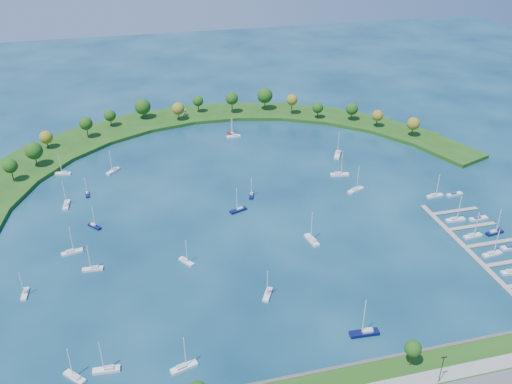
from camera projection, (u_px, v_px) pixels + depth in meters
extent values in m
plane|color=#072640|center=(248.00, 206.00, 252.81)|extent=(700.00, 700.00, 0.00)
cube|color=#474442|center=(327.00, 371.00, 165.72)|extent=(420.00, 1.20, 1.80)
cylinder|color=#382314|center=(411.00, 358.00, 165.58)|extent=(0.56, 0.56, 5.60)
sphere|color=#144711|center=(413.00, 349.00, 163.70)|extent=(5.20, 5.20, 5.20)
cylinder|color=black|center=(441.00, 370.00, 158.81)|extent=(0.24, 0.24, 10.00)
cube|color=#1C4612|center=(25.00, 168.00, 284.57)|extent=(54.07, 56.09, 2.00)
cube|color=#1C4612|center=(68.00, 146.00, 308.22)|extent=(55.20, 54.07, 2.00)
cube|color=#1C4612|center=(114.00, 130.00, 328.14)|extent=(53.65, 48.47, 2.00)
cube|color=#1C4612|center=(161.00, 120.00, 343.19)|extent=(49.62, 39.75, 2.00)
cube|color=#1C4612|center=(208.00, 113.00, 352.49)|extent=(44.32, 29.96, 2.00)
cube|color=#1C4612|center=(256.00, 112.00, 355.49)|extent=(49.49, 38.05, 2.00)
cube|color=#1C4612|center=(303.00, 114.00, 352.04)|extent=(51.13, 44.12, 2.00)
cube|color=#1C4612|center=(351.00, 120.00, 342.33)|extent=(49.19, 47.96, 2.00)
cube|color=#1C4612|center=(397.00, 131.00, 326.92)|extent=(43.90, 49.49, 2.00)
cube|color=#1C4612|center=(443.00, 148.00, 306.70)|extent=(35.67, 48.74, 2.00)
cylinder|color=#382314|center=(12.00, 175.00, 267.88)|extent=(0.56, 0.56, 7.05)
sphere|color=#144711|center=(10.00, 166.00, 265.47)|extent=(7.02, 7.02, 7.02)
cylinder|color=#382314|center=(36.00, 160.00, 282.49)|extent=(0.56, 0.56, 6.96)
sphere|color=#144711|center=(34.00, 151.00, 279.91)|extent=(8.94, 8.94, 8.94)
cylinder|color=#382314|center=(47.00, 144.00, 302.33)|extent=(0.56, 0.56, 5.12)
sphere|color=olive|center=(46.00, 137.00, 300.37)|extent=(7.25, 7.25, 7.25)
cylinder|color=#382314|center=(87.00, 132.00, 314.24)|extent=(0.56, 0.56, 7.39)
sphere|color=#144711|center=(86.00, 123.00, 311.71)|extent=(7.47, 7.47, 7.47)
cylinder|color=#382314|center=(111.00, 122.00, 329.62)|extent=(0.56, 0.56, 5.67)
sphere|color=#144711|center=(110.00, 115.00, 327.54)|extent=(7.02, 7.02, 7.02)
cylinder|color=#382314|center=(143.00, 114.00, 340.85)|extent=(0.56, 0.56, 5.83)
sphere|color=#144711|center=(143.00, 107.00, 338.46)|extent=(9.86, 9.86, 9.86)
cylinder|color=#382314|center=(179.00, 116.00, 338.33)|extent=(0.56, 0.56, 6.00)
sphere|color=olive|center=(178.00, 109.00, 336.11)|extent=(7.67, 7.67, 7.67)
cylinder|color=#382314|center=(198.00, 108.00, 350.01)|extent=(0.56, 0.56, 6.23)
sphere|color=#144711|center=(198.00, 101.00, 347.84)|extent=(6.60, 6.60, 6.60)
cylinder|color=#382314|center=(232.00, 107.00, 348.58)|extent=(0.56, 0.56, 8.12)
sphere|color=#144711|center=(232.00, 98.00, 345.82)|extent=(7.86, 7.86, 7.86)
cylinder|color=#382314|center=(265.00, 104.00, 353.66)|extent=(0.56, 0.56, 7.71)
sphere|color=#144711|center=(265.00, 95.00, 350.81)|extent=(9.88, 9.88, 9.88)
cylinder|color=#382314|center=(292.00, 108.00, 346.67)|extent=(0.56, 0.56, 8.24)
sphere|color=olive|center=(292.00, 100.00, 343.96)|extent=(7.02, 7.02, 7.02)
cylinder|color=#382314|center=(317.00, 114.00, 341.15)|extent=(0.56, 0.56, 5.56)
sphere|color=#144711|center=(318.00, 108.00, 339.13)|extent=(6.69, 6.69, 6.69)
cylinder|color=#382314|center=(351.00, 116.00, 338.29)|extent=(0.56, 0.56, 5.90)
sphere|color=#144711|center=(352.00, 109.00, 336.12)|extent=(7.48, 7.48, 7.48)
cylinder|color=#382314|center=(377.00, 122.00, 328.75)|extent=(0.56, 0.56, 6.01)
sphere|color=olive|center=(378.00, 115.00, 326.62)|extent=(6.76, 6.76, 6.76)
cylinder|color=#382314|center=(412.00, 131.00, 316.43)|extent=(0.56, 0.56, 6.39)
sphere|color=olive|center=(413.00, 124.00, 314.14)|extent=(7.45, 7.45, 7.45)
cylinder|color=gray|center=(184.00, 113.00, 345.09)|extent=(2.20, 2.20, 3.91)
cylinder|color=gray|center=(184.00, 110.00, 344.06)|extent=(2.60, 2.60, 0.30)
cube|color=gray|center=(475.00, 257.00, 217.82)|extent=(2.20, 82.00, 0.40)
cube|color=gray|center=(512.00, 262.00, 214.84)|extent=(22.00, 2.00, 0.40)
cube|color=gray|center=(491.00, 243.00, 226.00)|extent=(22.00, 2.00, 0.40)
cube|color=gray|center=(473.00, 226.00, 237.16)|extent=(22.00, 2.00, 0.40)
cylinder|color=#382314|center=(495.00, 222.00, 239.37)|extent=(0.36, 0.36, 1.60)
cube|color=gray|center=(456.00, 211.00, 248.31)|extent=(22.00, 2.00, 0.40)
cylinder|color=#382314|center=(477.00, 207.00, 250.53)|extent=(0.36, 0.36, 1.60)
cube|color=#0A0D3F|center=(364.00, 333.00, 180.23)|extent=(10.02, 3.37, 1.18)
cube|color=#BBBBBF|center=(367.00, 330.00, 179.90)|extent=(3.57, 2.14, 0.83)
cylinder|color=silver|center=(364.00, 317.00, 176.56)|extent=(0.32, 0.32, 13.33)
cube|color=silver|center=(72.00, 252.00, 220.06)|extent=(8.71, 4.14, 1.01)
cube|color=#BBBBBF|center=(70.00, 251.00, 219.31)|extent=(3.23, 2.25, 0.71)
cylinder|color=silver|center=(71.00, 239.00, 217.31)|extent=(0.32, 0.32, 11.34)
cube|color=silver|center=(234.00, 136.00, 321.56)|extent=(8.10, 2.43, 0.97)
cube|color=#BBBBBF|center=(235.00, 135.00, 321.35)|extent=(2.85, 1.64, 0.68)
cylinder|color=silver|center=(232.00, 127.00, 318.51)|extent=(0.32, 0.32, 10.87)
cube|color=silver|center=(93.00, 269.00, 210.46)|extent=(7.95, 2.75, 0.94)
cube|color=#BBBBBF|center=(95.00, 267.00, 210.19)|extent=(2.84, 1.73, 0.66)
cylinder|color=silver|center=(89.00, 257.00, 207.55)|extent=(0.32, 0.32, 10.55)
cube|color=silver|center=(340.00, 175.00, 278.98)|extent=(9.61, 3.89, 1.12)
cube|color=#BBBBBF|center=(338.00, 173.00, 278.43)|extent=(3.49, 2.27, 0.78)
cylinder|color=silver|center=(342.00, 162.00, 275.70)|extent=(0.32, 0.32, 12.61)
cube|color=#0A0D3F|center=(87.00, 194.00, 261.54)|extent=(2.35, 6.56, 0.77)
cube|color=#BBBBBF|center=(87.00, 193.00, 261.75)|extent=(1.45, 2.35, 0.54)
cylinder|color=silver|center=(86.00, 186.00, 258.80)|extent=(0.32, 0.32, 8.68)
cube|color=#0A0D3F|center=(252.00, 195.00, 260.57)|extent=(3.87, 7.00, 0.81)
cube|color=#BBBBBF|center=(252.00, 193.00, 260.83)|extent=(1.98, 2.65, 0.57)
cylinder|color=silver|center=(251.00, 187.00, 257.68)|extent=(0.32, 0.32, 9.10)
cube|color=silver|center=(338.00, 155.00, 299.45)|extent=(7.03, 9.95, 1.18)
cube|color=#BBBBBF|center=(338.00, 152.00, 299.79)|extent=(3.31, 3.93, 0.82)
cylinder|color=silver|center=(338.00, 143.00, 295.26)|extent=(0.32, 0.32, 13.24)
cube|color=silver|center=(113.00, 171.00, 282.55)|extent=(7.41, 7.79, 1.01)
cube|color=#BBBBBF|center=(114.00, 169.00, 282.78)|extent=(3.20, 3.28, 0.71)
cylinder|color=silver|center=(111.00, 161.00, 279.01)|extent=(0.32, 0.32, 11.35)
cube|color=silver|center=(66.00, 205.00, 252.58)|extent=(3.04, 8.69, 1.02)
cube|color=#BBBBBF|center=(66.00, 204.00, 251.42)|extent=(1.90, 3.11, 0.72)
cylinder|color=silver|center=(64.00, 192.00, 250.10)|extent=(0.32, 0.32, 11.52)
cube|color=#0A0D3F|center=(238.00, 210.00, 248.51)|extent=(8.39, 4.83, 0.97)
cube|color=#BBBBBF|center=(240.00, 208.00, 248.50)|extent=(3.20, 2.44, 0.68)
cylinder|color=silver|center=(237.00, 199.00, 245.29)|extent=(0.32, 0.32, 10.93)
cube|color=#0A0D3F|center=(95.00, 226.00, 236.88)|extent=(6.03, 6.73, 0.85)
cube|color=#BBBBBF|center=(93.00, 224.00, 236.89)|extent=(2.65, 2.80, 0.59)
cylinder|color=silver|center=(94.00, 217.00, 234.04)|extent=(0.32, 0.32, 9.56)
cube|color=silver|center=(75.00, 377.00, 164.20)|extent=(7.00, 7.30, 0.95)
cube|color=#BBBBBF|center=(76.00, 377.00, 163.43)|extent=(3.02, 3.08, 0.66)
cylinder|color=silver|center=(70.00, 363.00, 161.66)|extent=(0.32, 0.32, 10.67)
cube|color=silver|center=(184.00, 367.00, 167.50)|extent=(8.86, 4.65, 1.02)
cube|color=#BBBBBF|center=(181.00, 367.00, 166.70)|extent=(3.33, 2.43, 0.72)
cylinder|color=silver|center=(185.00, 352.00, 164.73)|extent=(0.32, 0.32, 11.52)
cube|color=silver|center=(356.00, 190.00, 264.80)|extent=(9.29, 5.92, 1.08)
cube|color=#BBBBBF|center=(355.00, 189.00, 263.87)|extent=(3.61, 2.88, 0.76)
cylinder|color=silver|center=(358.00, 178.00, 261.94)|extent=(0.32, 0.32, 12.20)
cube|color=silver|center=(186.00, 262.00, 214.68)|extent=(5.72, 7.24, 0.88)
cube|color=#BBBBBF|center=(185.00, 259.00, 214.75)|extent=(2.60, 2.93, 0.61)
cylinder|color=silver|center=(187.00, 251.00, 211.70)|extent=(0.32, 0.32, 9.88)
cube|color=silver|center=(268.00, 295.00, 197.37)|extent=(5.49, 7.84, 0.93)
cube|color=#BBBBBF|center=(268.00, 292.00, 197.64)|extent=(2.59, 3.09, 0.65)
cylinder|color=silver|center=(267.00, 283.00, 194.07)|extent=(0.32, 0.32, 10.41)
cube|color=silver|center=(25.00, 294.00, 197.74)|extent=(2.45, 7.11, 0.84)
cube|color=#BBBBBF|center=(25.00, 291.00, 197.99)|extent=(1.54, 2.54, 0.59)
cylinder|color=silver|center=(22.00, 284.00, 194.75)|extent=(0.32, 0.32, 9.43)
cube|color=maroon|center=(232.00, 134.00, 325.02)|extent=(5.09, 7.14, 0.85)
cube|color=#BBBBBF|center=(233.00, 133.00, 324.22)|extent=(2.39, 2.83, 0.59)
cylinder|color=silver|center=(231.00, 125.00, 322.85)|extent=(0.32, 0.32, 9.52)
cube|color=silver|center=(312.00, 240.00, 227.44)|extent=(4.11, 9.56, 1.11)
cube|color=#BBBBBF|center=(313.00, 240.00, 226.24)|extent=(2.33, 3.50, 0.78)
cylinder|color=silver|center=(312.00, 226.00, 224.70)|extent=(0.32, 0.32, 12.50)
cube|color=silver|center=(106.00, 370.00, 166.66)|extent=(8.37, 2.94, 0.99)
cube|color=#BBBBBF|center=(109.00, 368.00, 166.37)|extent=(2.99, 1.83, 0.69)
cylinder|color=silver|center=(101.00, 356.00, 163.61)|extent=(0.32, 0.32, 11.08)
cube|color=silver|center=(63.00, 174.00, 280.23)|extent=(8.16, 4.04, 0.94)
cube|color=#BBBBBF|center=(65.00, 172.00, 279.84)|extent=(3.04, 2.16, 0.66)
cylinder|color=silver|center=(60.00, 163.00, 277.40)|extent=(0.32, 0.32, 10.61)
cube|color=silver|center=(512.00, 272.00, 208.66)|extent=(8.34, 2.95, 0.98)
cube|color=#BBBBBF|center=(510.00, 271.00, 208.13)|extent=(2.98, 1.83, 0.69)
cube|color=silver|center=(492.00, 254.00, 218.94)|extent=(8.52, 3.29, 1.00)
cube|color=#BBBBBF|center=(491.00, 253.00, 218.26)|extent=(3.08, 1.96, 0.70)
cylinder|color=silver|center=(497.00, 241.00, 216.16)|extent=(0.32, 0.32, 11.21)
cube|color=silver|center=(512.00, 247.00, 222.95)|extent=(9.04, 2.58, 1.08)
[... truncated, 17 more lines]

